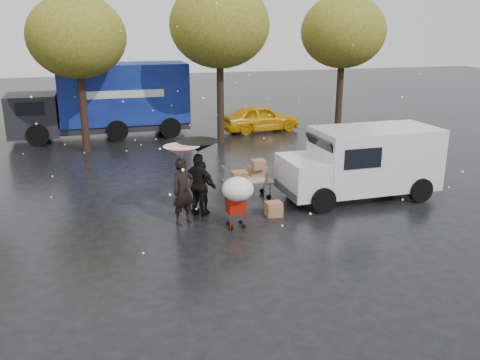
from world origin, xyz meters
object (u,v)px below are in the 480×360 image
object	(u,v)px
vendor_cart	(250,176)
white_van	(363,161)
blue_truck	(107,101)
shopping_cart	(237,192)
yellow_taxi	(260,118)
person_pink	(183,191)
person_black	(199,185)

from	to	relation	value
vendor_cart	white_van	distance (m)	3.59
vendor_cart	blue_truck	xyz separation A→B (m)	(-3.80, 10.74, 1.03)
shopping_cart	yellow_taxi	size ratio (longest dim) A/B	0.36
person_pink	shopping_cart	size ratio (longest dim) A/B	1.25
shopping_cart	blue_truck	distance (m)	13.38
white_van	shopping_cart	bearing A→B (deg)	-161.99
person_pink	shopping_cart	world-z (taller)	person_pink
shopping_cart	blue_truck	xyz separation A→B (m)	(-2.70, 13.09, 0.69)
shopping_cart	yellow_taxi	distance (m)	13.14
blue_truck	yellow_taxi	xyz separation A→B (m)	(7.51, -0.86, -1.07)
person_pink	shopping_cart	bearing A→B (deg)	-56.90
person_black	vendor_cart	distance (m)	2.12
person_pink	vendor_cart	size ratio (longest dim) A/B	1.21
vendor_cart	blue_truck	size ratio (longest dim) A/B	0.18
yellow_taxi	white_van	bearing A→B (deg)	173.08
person_pink	person_black	size ratio (longest dim) A/B	1.01
person_pink	yellow_taxi	world-z (taller)	person_pink
person_pink	vendor_cart	bearing A→B (deg)	8.90
shopping_cart	white_van	bearing A→B (deg)	18.01
person_pink	person_black	world-z (taller)	person_pink
person_black	person_pink	bearing A→B (deg)	83.35
shopping_cart	blue_truck	bearing A→B (deg)	101.64
person_black	yellow_taxi	world-z (taller)	person_black
person_pink	blue_truck	world-z (taller)	blue_truck
vendor_cart	person_pink	bearing A→B (deg)	-148.55
white_van	blue_truck	size ratio (longest dim) A/B	0.59
white_van	vendor_cart	bearing A→B (deg)	166.04
blue_truck	yellow_taxi	size ratio (longest dim) A/B	2.06
person_pink	blue_truck	size ratio (longest dim) A/B	0.22
person_pink	vendor_cart	xyz separation A→B (m)	(2.39, 1.46, -0.19)
vendor_cart	shopping_cart	world-z (taller)	shopping_cart
yellow_taxi	vendor_cart	bearing A→B (deg)	153.85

